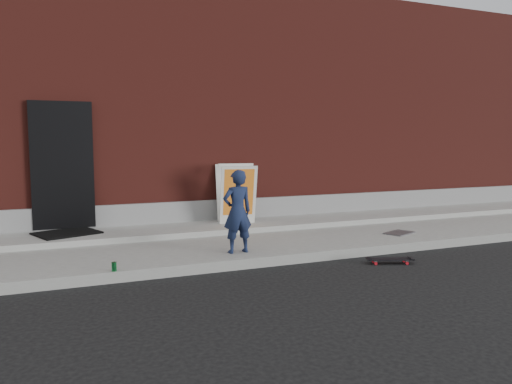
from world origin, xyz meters
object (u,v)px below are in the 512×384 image
child (237,211)px  skateboard (390,260)px  pizza_sign (236,193)px  soda_can (114,267)px

child → skateboard: 2.40m
child → pizza_sign: bearing=-112.8°
pizza_sign → soda_can: 3.62m
skateboard → pizza_sign: (-1.34, 3.02, 0.76)m
skateboard → soda_can: size_ratio=5.83×
child → soda_can: bearing=9.0°
pizza_sign → skateboard: bearing=-66.1°
child → soda_can: size_ratio=10.49×
skateboard → soda_can: soda_can is taller
skateboard → pizza_sign: size_ratio=0.61×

